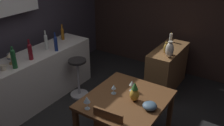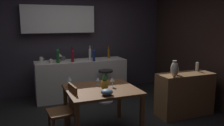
{
  "view_description": "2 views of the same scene",
  "coord_description": "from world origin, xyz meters",
  "px_view_note": "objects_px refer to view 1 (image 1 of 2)",
  "views": [
    {
      "loc": [
        -2.3,
        -1.64,
        2.54
      ],
      "look_at": [
        0.39,
        0.13,
        0.96
      ],
      "focal_mm": 38.44,
      "sensor_mm": 36.0,
      "label": 1
    },
    {
      "loc": [
        -1.15,
        -3.74,
        1.79
      ],
      "look_at": [
        0.38,
        0.17,
        1.04
      ],
      "focal_mm": 37.02,
      "sensor_mm": 36.0,
      "label": 2
    }
  ],
  "objects_px": {
    "cup_slate": "(10,56)",
    "vase_ceramic_ivory": "(170,50)",
    "wine_bottle_cobalt": "(56,43)",
    "bar_stool": "(78,77)",
    "wine_glass_right": "(114,87)",
    "wine_glass_center": "(87,100)",
    "pillar_candle_tall": "(171,38)",
    "counter_lamp": "(10,55)",
    "wine_bottle_amber": "(62,33)",
    "wine_glass_left": "(132,83)",
    "cup_cream": "(3,68)",
    "vase_brass": "(166,48)",
    "pineapple_centerpiece": "(135,93)",
    "wine_bottle_green": "(14,58)",
    "fruit_bowl": "(150,106)",
    "sideboard_cabinet": "(167,68)",
    "wine_bottle_clear": "(46,41)",
    "dining_table": "(126,104)",
    "wine_bottle_ruby": "(30,51)"
  },
  "relations": [
    {
      "from": "wine_bottle_amber",
      "to": "counter_lamp",
      "type": "height_order",
      "value": "wine_bottle_amber"
    },
    {
      "from": "sideboard_cabinet",
      "to": "vase_brass",
      "type": "height_order",
      "value": "vase_brass"
    },
    {
      "from": "wine_glass_left",
      "to": "pillar_candle_tall",
      "type": "bearing_deg",
      "value": 5.38
    },
    {
      "from": "wine_glass_center",
      "to": "pineapple_centerpiece",
      "type": "distance_m",
      "value": 0.62
    },
    {
      "from": "dining_table",
      "to": "cup_slate",
      "type": "xyz_separation_m",
      "value": [
        -0.26,
        2.02,
        0.29
      ]
    },
    {
      "from": "counter_lamp",
      "to": "vase_brass",
      "type": "height_order",
      "value": "counter_lamp"
    },
    {
      "from": "wine_glass_left",
      "to": "pineapple_centerpiece",
      "type": "xyz_separation_m",
      "value": [
        -0.18,
        -0.14,
        -0.0
      ]
    },
    {
      "from": "bar_stool",
      "to": "wine_bottle_amber",
      "type": "distance_m",
      "value": 0.93
    },
    {
      "from": "cup_cream",
      "to": "counter_lamp",
      "type": "height_order",
      "value": "counter_lamp"
    },
    {
      "from": "sideboard_cabinet",
      "to": "wine_glass_center",
      "type": "distance_m",
      "value": 2.25
    },
    {
      "from": "sideboard_cabinet",
      "to": "wine_bottle_cobalt",
      "type": "height_order",
      "value": "wine_bottle_cobalt"
    },
    {
      "from": "wine_bottle_clear",
      "to": "vase_brass",
      "type": "bearing_deg",
      "value": -56.95
    },
    {
      "from": "cup_slate",
      "to": "vase_ceramic_ivory",
      "type": "relative_size",
      "value": 0.44
    },
    {
      "from": "wine_bottle_cobalt",
      "to": "pillar_candle_tall",
      "type": "relative_size",
      "value": 1.72
    },
    {
      "from": "wine_bottle_clear",
      "to": "wine_glass_center",
      "type": "bearing_deg",
      "value": -117.36
    },
    {
      "from": "wine_bottle_amber",
      "to": "wine_glass_center",
      "type": "bearing_deg",
      "value": -128.46
    },
    {
      "from": "wine_bottle_cobalt",
      "to": "bar_stool",
      "type": "bearing_deg",
      "value": -59.57
    },
    {
      "from": "wine_glass_left",
      "to": "wine_bottle_clear",
      "type": "bearing_deg",
      "value": 85.48
    },
    {
      "from": "wine_glass_left",
      "to": "cup_cream",
      "type": "bearing_deg",
      "value": 114.07
    },
    {
      "from": "sideboard_cabinet",
      "to": "wine_glass_right",
      "type": "bearing_deg",
      "value": 176.38
    },
    {
      "from": "wine_glass_right",
      "to": "fruit_bowl",
      "type": "distance_m",
      "value": 0.56
    },
    {
      "from": "counter_lamp",
      "to": "wine_bottle_cobalt",
      "type": "bearing_deg",
      "value": -15.4
    },
    {
      "from": "vase_ceramic_ivory",
      "to": "bar_stool",
      "type": "bearing_deg",
      "value": 120.59
    },
    {
      "from": "fruit_bowl",
      "to": "pillar_candle_tall",
      "type": "distance_m",
      "value": 2.21
    },
    {
      "from": "bar_stool",
      "to": "pineapple_centerpiece",
      "type": "bearing_deg",
      "value": -110.48
    },
    {
      "from": "wine_bottle_cobalt",
      "to": "wine_bottle_green",
      "type": "bearing_deg",
      "value": 177.13
    },
    {
      "from": "wine_bottle_amber",
      "to": "counter_lamp",
      "type": "distance_m",
      "value": 1.23
    },
    {
      "from": "vase_brass",
      "to": "wine_bottle_clear",
      "type": "bearing_deg",
      "value": 123.05
    },
    {
      "from": "sideboard_cabinet",
      "to": "wine_glass_center",
      "type": "bearing_deg",
      "value": 174.93
    },
    {
      "from": "wine_bottle_cobalt",
      "to": "cup_slate",
      "type": "bearing_deg",
      "value": 148.83
    },
    {
      "from": "fruit_bowl",
      "to": "vase_ceramic_ivory",
      "type": "bearing_deg",
      "value": 12.48
    },
    {
      "from": "bar_stool",
      "to": "vase_brass",
      "type": "relative_size",
      "value": 3.42
    },
    {
      "from": "wine_bottle_clear",
      "to": "pineapple_centerpiece",
      "type": "bearing_deg",
      "value": -99.57
    },
    {
      "from": "cup_slate",
      "to": "counter_lamp",
      "type": "xyz_separation_m",
      "value": [
        -0.11,
        -0.18,
        0.1
      ]
    },
    {
      "from": "wine_bottle_ruby",
      "to": "wine_bottle_amber",
      "type": "bearing_deg",
      "value": 13.03
    },
    {
      "from": "wine_bottle_cobalt",
      "to": "wine_glass_left",
      "type": "bearing_deg",
      "value": -96.27
    },
    {
      "from": "pillar_candle_tall",
      "to": "wine_bottle_green",
      "type": "bearing_deg",
      "value": 149.98
    },
    {
      "from": "cup_slate",
      "to": "wine_glass_left",
      "type": "bearing_deg",
      "value": -76.81
    },
    {
      "from": "wine_bottle_amber",
      "to": "wine_bottle_green",
      "type": "height_order",
      "value": "wine_bottle_green"
    },
    {
      "from": "cup_cream",
      "to": "sideboard_cabinet",
      "type": "bearing_deg",
      "value": -35.8
    },
    {
      "from": "wine_glass_right",
      "to": "wine_glass_center",
      "type": "bearing_deg",
      "value": 169.56
    },
    {
      "from": "wine_glass_center",
      "to": "fruit_bowl",
      "type": "distance_m",
      "value": 0.77
    },
    {
      "from": "vase_ceramic_ivory",
      "to": "wine_glass_right",
      "type": "bearing_deg",
      "value": 169.77
    },
    {
      "from": "counter_lamp",
      "to": "sideboard_cabinet",
      "type": "bearing_deg",
      "value": -39.62
    },
    {
      "from": "pineapple_centerpiece",
      "to": "vase_ceramic_ivory",
      "type": "relative_size",
      "value": 0.92
    },
    {
      "from": "sideboard_cabinet",
      "to": "cup_slate",
      "type": "relative_size",
      "value": 8.44
    },
    {
      "from": "sideboard_cabinet",
      "to": "wine_glass_left",
      "type": "bearing_deg",
      "value": -177.64
    },
    {
      "from": "cup_slate",
      "to": "counter_lamp",
      "type": "height_order",
      "value": "counter_lamp"
    },
    {
      "from": "wine_bottle_clear",
      "to": "vase_ceramic_ivory",
      "type": "height_order",
      "value": "wine_bottle_clear"
    },
    {
      "from": "wine_glass_right",
      "to": "cup_slate",
      "type": "relative_size",
      "value": 1.03
    }
  ]
}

